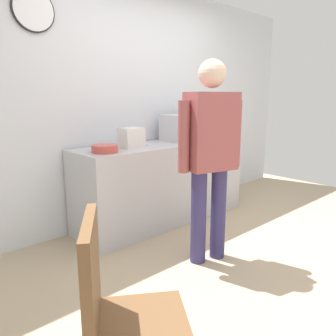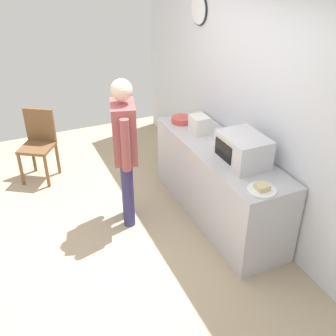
# 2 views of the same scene
# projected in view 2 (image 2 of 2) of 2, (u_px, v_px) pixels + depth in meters

# --- Properties ---
(ground_plane) EXTENTS (6.00, 6.00, 0.00)m
(ground_plane) POSITION_uv_depth(u_px,v_px,m) (115.00, 237.00, 4.36)
(ground_plane) COLOR tan
(back_wall) EXTENTS (5.40, 0.13, 2.60)m
(back_wall) POSITION_uv_depth(u_px,v_px,m) (250.00, 103.00, 4.27)
(back_wall) COLOR silver
(back_wall) RESTS_ON ground_plane
(kitchen_counter) EXTENTS (2.04, 0.62, 0.88)m
(kitchen_counter) POSITION_uv_depth(u_px,v_px,m) (218.00, 183.00, 4.50)
(kitchen_counter) COLOR #B7B7BC
(kitchen_counter) RESTS_ON ground_plane
(microwave) EXTENTS (0.50, 0.39, 0.30)m
(microwave) POSITION_uv_depth(u_px,v_px,m) (243.00, 150.00, 3.92)
(microwave) COLOR silver
(microwave) RESTS_ON kitchen_counter
(sandwich_plate) EXTENTS (0.26, 0.26, 0.07)m
(sandwich_plate) POSITION_uv_depth(u_px,v_px,m) (262.00, 189.00, 3.55)
(sandwich_plate) COLOR white
(sandwich_plate) RESTS_ON kitchen_counter
(salad_bowl) EXTENTS (0.24, 0.24, 0.07)m
(salad_bowl) POSITION_uv_depth(u_px,v_px,m) (181.00, 120.00, 4.86)
(salad_bowl) COLOR #C64C42
(salad_bowl) RESTS_ON kitchen_counter
(toaster) EXTENTS (0.22, 0.18, 0.20)m
(toaster) POSITION_uv_depth(u_px,v_px,m) (199.00, 124.00, 4.57)
(toaster) COLOR silver
(toaster) RESTS_ON kitchen_counter
(fork_utensil) EXTENTS (0.06, 0.17, 0.01)m
(fork_utensil) POSITION_uv_depth(u_px,v_px,m) (214.00, 139.00, 4.46)
(fork_utensil) COLOR silver
(fork_utensil) RESTS_ON kitchen_counter
(spoon_utensil) EXTENTS (0.17, 0.06, 0.01)m
(spoon_utensil) POSITION_uv_depth(u_px,v_px,m) (215.00, 124.00, 4.81)
(spoon_utensil) COLOR silver
(spoon_utensil) RESTS_ON kitchen_counter
(person_standing) EXTENTS (0.57, 0.34, 1.67)m
(person_standing) POSITION_uv_depth(u_px,v_px,m) (125.00, 144.00, 4.16)
(person_standing) COLOR navy
(person_standing) RESTS_ON ground_plane
(wooden_chair) EXTENTS (0.55, 0.55, 0.94)m
(wooden_chair) POSITION_uv_depth(u_px,v_px,m) (39.00, 141.00, 5.23)
(wooden_chair) COLOR brown
(wooden_chair) RESTS_ON ground_plane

